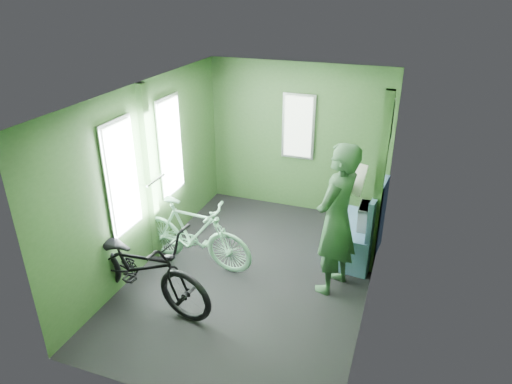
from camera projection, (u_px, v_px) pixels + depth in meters
The scene contains 6 objects.
room at pixel (251, 167), 5.16m from camera, with size 4.00×4.02×2.31m.
bicycle_black at pixel (143, 301), 5.25m from camera, with size 0.67×1.92×1.01m, color black.
bicycle_mint at pixel (196, 265), 5.92m from camera, with size 0.45×1.59×0.95m, color #77BD92.
passenger at pixel (336, 220), 5.12m from camera, with size 0.63×0.79×1.83m.
waste_box at pixel (367, 234), 5.86m from camera, with size 0.24×0.33×0.80m, color slate.
bench_seat at pixel (358, 236), 5.99m from camera, with size 0.63×1.01×1.02m.
Camera 1 is at (1.64, -4.45, 3.39)m, focal length 32.00 mm.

